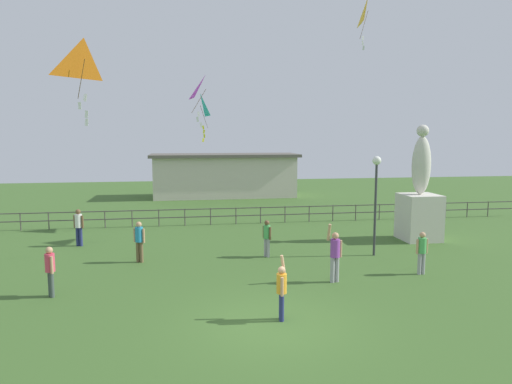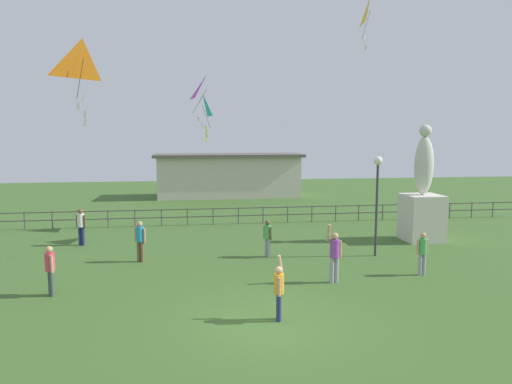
{
  "view_description": "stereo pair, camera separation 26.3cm",
  "coord_description": "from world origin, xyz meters",
  "px_view_note": "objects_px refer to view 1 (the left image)",
  "views": [
    {
      "loc": [
        -2.17,
        -11.42,
        4.98
      ],
      "look_at": [
        0.39,
        5.04,
        2.93
      ],
      "focal_mm": 32.07,
      "sensor_mm": 36.0,
      "label": 1
    },
    {
      "loc": [
        -1.91,
        -11.46,
        4.98
      ],
      "look_at": [
        0.39,
        5.04,
        2.93
      ],
      "focal_mm": 32.07,
      "sensor_mm": 36.0,
      "label": 2
    }
  ],
  "objects_px": {
    "person_5": "(139,239)",
    "kite_2": "(206,90)",
    "kite_3": "(200,106)",
    "kite_1": "(85,61)",
    "person_4": "(422,250)",
    "person_6": "(282,289)",
    "person_0": "(335,253)",
    "person_3": "(267,236)",
    "statue_monument": "(420,204)",
    "person_2": "(50,268)",
    "person_1": "(79,225)",
    "kite_0": "(368,12)",
    "lamppost": "(376,183)"
  },
  "relations": [
    {
      "from": "person_5",
      "to": "kite_2",
      "type": "bearing_deg",
      "value": 16.12
    },
    {
      "from": "person_5",
      "to": "kite_3",
      "type": "bearing_deg",
      "value": 66.37
    },
    {
      "from": "kite_1",
      "to": "person_4",
      "type": "bearing_deg",
      "value": 10.03
    },
    {
      "from": "person_6",
      "to": "kite_1",
      "type": "height_order",
      "value": "kite_1"
    },
    {
      "from": "person_0",
      "to": "person_3",
      "type": "height_order",
      "value": "person_0"
    },
    {
      "from": "statue_monument",
      "to": "person_6",
      "type": "xyz_separation_m",
      "value": [
        -8.56,
        -8.49,
        -0.86
      ]
    },
    {
      "from": "person_2",
      "to": "statue_monument",
      "type": "bearing_deg",
      "value": 20.16
    },
    {
      "from": "statue_monument",
      "to": "person_6",
      "type": "height_order",
      "value": "statue_monument"
    },
    {
      "from": "kite_2",
      "to": "person_6",
      "type": "bearing_deg",
      "value": -77.34
    },
    {
      "from": "person_0",
      "to": "person_1",
      "type": "relative_size",
      "value": 1.2
    },
    {
      "from": "kite_2",
      "to": "person_2",
      "type": "bearing_deg",
      "value": -139.17
    },
    {
      "from": "kite_1",
      "to": "person_1",
      "type": "bearing_deg",
      "value": 104.99
    },
    {
      "from": "person_0",
      "to": "person_4",
      "type": "distance_m",
      "value": 3.41
    },
    {
      "from": "kite_0",
      "to": "kite_1",
      "type": "distance_m",
      "value": 14.15
    },
    {
      "from": "person_4",
      "to": "kite_0",
      "type": "height_order",
      "value": "kite_0"
    },
    {
      "from": "lamppost",
      "to": "kite_0",
      "type": "height_order",
      "value": "kite_0"
    },
    {
      "from": "statue_monument",
      "to": "person_3",
      "type": "height_order",
      "value": "statue_monument"
    },
    {
      "from": "person_3",
      "to": "person_4",
      "type": "relative_size",
      "value": 0.99
    },
    {
      "from": "lamppost",
      "to": "kite_2",
      "type": "xyz_separation_m",
      "value": [
        -6.89,
        1.22,
        3.77
      ]
    },
    {
      "from": "person_6",
      "to": "kite_2",
      "type": "bearing_deg",
      "value": 102.66
    },
    {
      "from": "person_3",
      "to": "statue_monument",
      "type": "bearing_deg",
      "value": 14.32
    },
    {
      "from": "statue_monument",
      "to": "lamppost",
      "type": "distance_m",
      "value": 4.31
    },
    {
      "from": "kite_1",
      "to": "kite_2",
      "type": "distance_m",
      "value": 6.87
    },
    {
      "from": "person_4",
      "to": "kite_0",
      "type": "relative_size",
      "value": 0.65
    },
    {
      "from": "person_6",
      "to": "kite_1",
      "type": "relative_size",
      "value": 0.77
    },
    {
      "from": "person_0",
      "to": "person_3",
      "type": "xyz_separation_m",
      "value": [
        -1.71,
        3.59,
        -0.14
      ]
    },
    {
      "from": "person_2",
      "to": "kite_2",
      "type": "distance_m",
      "value": 8.93
    },
    {
      "from": "person_2",
      "to": "person_4",
      "type": "relative_size",
      "value": 1.02
    },
    {
      "from": "kite_3",
      "to": "person_0",
      "type": "bearing_deg",
      "value": -66.91
    },
    {
      "from": "person_2",
      "to": "person_5",
      "type": "distance_m",
      "value": 4.29
    },
    {
      "from": "statue_monument",
      "to": "kite_1",
      "type": "bearing_deg",
      "value": -152.38
    },
    {
      "from": "lamppost",
      "to": "person_0",
      "type": "relative_size",
      "value": 2.04
    },
    {
      "from": "lamppost",
      "to": "person_4",
      "type": "height_order",
      "value": "lamppost"
    },
    {
      "from": "person_3",
      "to": "kite_2",
      "type": "relative_size",
      "value": 0.75
    },
    {
      "from": "lamppost",
      "to": "kite_2",
      "type": "relative_size",
      "value": 2.04
    },
    {
      "from": "statue_monument",
      "to": "kite_2",
      "type": "distance_m",
      "value": 11.45
    },
    {
      "from": "person_0",
      "to": "person_4",
      "type": "bearing_deg",
      "value": 6.33
    },
    {
      "from": "person_2",
      "to": "person_0",
      "type": "bearing_deg",
      "value": 0.12
    },
    {
      "from": "person_0",
      "to": "person_3",
      "type": "relative_size",
      "value": 1.32
    },
    {
      "from": "person_2",
      "to": "person_5",
      "type": "xyz_separation_m",
      "value": [
        2.35,
        3.6,
        0.03
      ]
    },
    {
      "from": "statue_monument",
      "to": "person_2",
      "type": "height_order",
      "value": "statue_monument"
    },
    {
      "from": "lamppost",
      "to": "kite_3",
      "type": "bearing_deg",
      "value": 136.46
    },
    {
      "from": "person_1",
      "to": "person_5",
      "type": "distance_m",
      "value": 4.37
    },
    {
      "from": "lamppost",
      "to": "person_5",
      "type": "height_order",
      "value": "lamppost"
    },
    {
      "from": "person_5",
      "to": "kite_1",
      "type": "distance_m",
      "value": 7.95
    },
    {
      "from": "person_3",
      "to": "kite_0",
      "type": "relative_size",
      "value": 0.64
    },
    {
      "from": "person_6",
      "to": "statue_monument",
      "type": "bearing_deg",
      "value": 44.79
    },
    {
      "from": "person_5",
      "to": "kite_0",
      "type": "xyz_separation_m",
      "value": [
        10.35,
        2.81,
        9.76
      ]
    },
    {
      "from": "person_4",
      "to": "person_5",
      "type": "bearing_deg",
      "value": 162.61
    },
    {
      "from": "person_1",
      "to": "person_3",
      "type": "height_order",
      "value": "person_1"
    }
  ]
}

